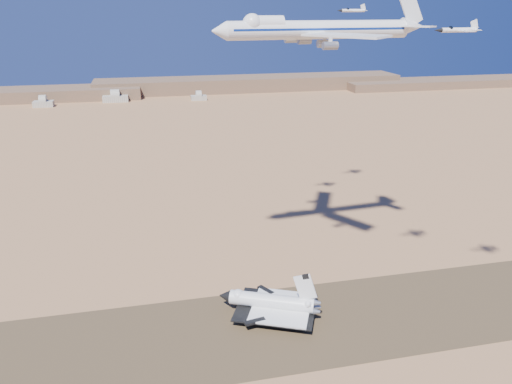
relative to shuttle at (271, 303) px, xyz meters
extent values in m
plane|color=tan|center=(-13.25, -8.12, -5.03)|extent=(1200.00, 1200.00, 0.00)
cube|color=brown|center=(-13.25, -8.12, -5.00)|extent=(600.00, 50.00, 0.06)
cube|color=brown|center=(106.75, 531.88, 3.97)|extent=(420.00, 60.00, 18.00)
cube|color=brown|center=(386.75, 501.88, 0.47)|extent=(300.00, 60.00, 11.00)
cube|color=#B6B2A1|center=(-153.25, 461.88, -1.78)|extent=(22.00, 14.00, 6.50)
cube|color=#B6B2A1|center=(-73.25, 476.88, -1.28)|extent=(30.00, 15.00, 7.50)
cube|color=#B6B2A1|center=(26.75, 466.88, -2.28)|extent=(19.00, 12.50, 5.50)
cylinder|color=white|center=(0.08, -0.03, 0.71)|extent=(30.09, 17.52, 5.36)
cone|color=black|center=(-15.78, 7.16, 0.71)|extent=(6.02, 6.41, 5.09)
sphere|color=white|center=(-11.25, 5.10, 1.48)|extent=(4.97, 4.97, 4.97)
cube|color=white|center=(3.56, -1.62, -1.49)|extent=(28.65, 29.60, 0.86)
cube|color=black|center=(1.82, -0.83, -1.92)|extent=(35.62, 32.76, 0.48)
cube|color=white|center=(11.40, -5.17, 8.17)|extent=(8.36, 4.27, 11.02)
cylinder|color=gray|center=(-11.25, 5.10, -3.50)|extent=(0.34, 0.34, 3.06)
cylinder|color=black|center=(-11.25, 5.10, -4.50)|extent=(1.14, 0.83, 1.05)
cylinder|color=gray|center=(3.33, -6.76, -3.50)|extent=(0.34, 0.34, 3.06)
cylinder|color=black|center=(3.33, -6.76, -4.50)|extent=(1.14, 0.83, 1.05)
cylinder|color=gray|center=(7.28, 1.95, -3.50)|extent=(0.34, 0.34, 3.06)
cylinder|color=black|center=(7.28, 1.95, -4.50)|extent=(1.14, 0.83, 1.05)
cylinder|color=white|center=(22.47, 22.11, 94.83)|extent=(67.81, 11.15, 6.36)
cone|color=white|center=(-13.69, 19.52, 94.83)|extent=(5.41, 6.69, 6.36)
sphere|color=white|center=(-2.29, 20.34, 97.11)|extent=(6.55, 6.55, 6.55)
cube|color=white|center=(25.58, 6.40, 93.64)|extent=(23.40, 29.99, 0.70)
cube|color=white|center=(23.32, 38.10, 93.64)|extent=(20.25, 30.86, 0.70)
cube|color=white|center=(58.59, 18.22, 95.82)|extent=(10.65, 12.11, 0.50)
cube|color=white|center=(57.67, 31.09, 95.82)|extent=(9.69, 12.21, 0.50)
cube|color=white|center=(58.13, 24.66, 102.28)|extent=(11.34, 1.50, 14.20)
cylinder|color=gray|center=(21.12, 13.05, 90.66)|extent=(5.14, 2.93, 2.58)
cylinder|color=gray|center=(19.78, 3.99, 90.66)|extent=(5.14, 2.93, 2.58)
cylinder|color=gray|center=(19.85, 30.88, 90.66)|extent=(5.14, 2.93, 2.58)
cylinder|color=gray|center=(17.23, 39.65, 90.66)|extent=(5.14, 2.93, 2.58)
imported|color=#EF450E|center=(7.87, -9.03, -4.19)|extent=(0.45, 0.62, 1.56)
imported|color=#EF450E|center=(6.38, -8.22, -4.11)|extent=(0.82, 0.96, 1.71)
imported|color=#EF450E|center=(6.88, -7.23, -4.02)|extent=(1.18, 1.20, 1.90)
cylinder|color=white|center=(51.16, -17.37, 96.00)|extent=(11.69, 2.03, 1.36)
cone|color=black|center=(44.19, -17.78, 96.00)|extent=(2.59, 1.41, 1.26)
sphere|color=black|center=(48.26, -17.54, 96.49)|extent=(1.36, 1.36, 1.36)
cube|color=white|center=(52.13, -17.31, 95.81)|extent=(3.84, 7.94, 0.24)
cube|color=white|center=(56.00, -17.09, 96.00)|extent=(2.41, 4.96, 0.19)
cube|color=white|center=(56.19, -17.08, 97.36)|extent=(2.94, 0.41, 3.28)
cylinder|color=white|center=(35.01, 65.95, 92.80)|extent=(11.49, 1.79, 1.34)
cone|color=black|center=(28.15, 66.22, 92.80)|extent=(2.53, 1.34, 1.24)
sphere|color=black|center=(32.16, 66.06, 93.28)|extent=(1.34, 1.34, 1.34)
cube|color=white|center=(35.97, 65.91, 92.61)|extent=(3.64, 7.76, 0.24)
cube|color=white|center=(39.78, 65.76, 92.80)|extent=(2.29, 4.85, 0.19)
cube|color=white|center=(39.97, 65.75, 94.14)|extent=(2.89, 0.35, 3.23)
cylinder|color=white|center=(59.80, 81.12, 100.93)|extent=(12.16, 2.83, 1.41)
cone|color=black|center=(52.61, 80.26, 100.93)|extent=(2.75, 1.61, 1.31)
sphere|color=black|center=(56.81, 80.76, 101.43)|extent=(1.41, 1.41, 1.41)
cube|color=white|center=(60.80, 81.24, 100.72)|extent=(4.45, 8.41, 0.25)
cube|color=white|center=(64.80, 81.71, 100.93)|extent=(2.80, 5.26, 0.20)
cube|color=white|center=(65.00, 81.74, 102.34)|extent=(3.05, 0.61, 3.41)
camera|label=1|loc=(-39.99, -153.03, 101.97)|focal=35.00mm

